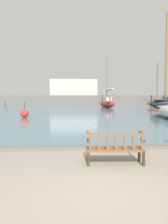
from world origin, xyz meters
The scene contains 7 objects.
ground_plane centered at (0.00, 0.00, 0.00)m, with size 160.00×160.00×0.00m, color gray.
harbor_water centered at (0.00, 44.00, 0.04)m, with size 100.00×80.00×0.08m, color slate.
quay_edge_kerb centered at (0.00, 3.85, 0.06)m, with size 40.00×0.30×0.12m, color #675F54.
park_bench centered at (0.78, 2.02, 0.47)m, with size 1.62×0.60×0.92m.
sailboat_centre_channel centered at (6.86, 39.45, 1.00)m, with size 2.77×8.35×10.37m.
channel_buoy centered at (-4.81, 16.78, 0.47)m, with size 0.76×0.76×1.46m.
far_breakwater centered at (-0.16, 46.18, 1.96)m, with size 49.66×2.40×6.68m.
Camera 1 is at (-0.48, -4.02, 1.87)m, focal length 35.00 mm.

